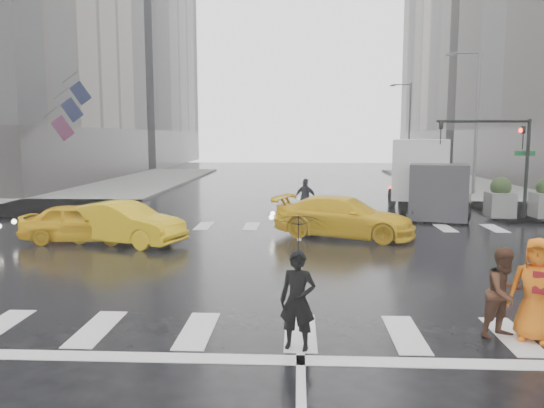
# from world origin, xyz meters

# --- Properties ---
(ground) EXTENTS (120.00, 120.00, 0.00)m
(ground) POSITION_xyz_m (0.00, 0.00, 0.00)
(ground) COLOR black
(ground) RESTS_ON ground
(building_nw_far) EXTENTS (26.05, 26.05, 44.00)m
(building_nw_far) POSITION_xyz_m (-29.00, 56.00, 20.19)
(building_nw_far) COLOR slate
(building_nw_far) RESTS_ON ground
(building_ne_far) EXTENTS (26.05, 26.05, 36.00)m
(building_ne_far) POSITION_xyz_m (29.00, 56.00, 16.27)
(building_ne_far) COLOR #9D9689
(building_ne_far) RESTS_ON ground
(road_markings) EXTENTS (18.00, 48.00, 0.01)m
(road_markings) POSITION_xyz_m (0.00, 0.00, 0.01)
(road_markings) COLOR silver
(road_markings) RESTS_ON ground
(traffic_signal_pole) EXTENTS (4.45, 0.42, 4.50)m
(traffic_signal_pole) POSITION_xyz_m (9.01, 8.01, 3.22)
(traffic_signal_pole) COLOR black
(traffic_signal_pole) RESTS_ON ground
(street_lamp_near) EXTENTS (2.15, 0.22, 9.00)m
(street_lamp_near) POSITION_xyz_m (10.87, 18.00, 4.95)
(street_lamp_near) COLOR #59595B
(street_lamp_near) RESTS_ON ground
(street_lamp_far) EXTENTS (2.15, 0.22, 9.00)m
(street_lamp_far) POSITION_xyz_m (10.87, 38.00, 4.95)
(street_lamp_far) COLOR #59595B
(street_lamp_far) RESTS_ON ground
(planter_west) EXTENTS (1.10, 1.10, 1.80)m
(planter_west) POSITION_xyz_m (7.00, 8.20, 0.98)
(planter_west) COLOR slate
(planter_west) RESTS_ON ground
(planter_mid) EXTENTS (1.10, 1.10, 1.80)m
(planter_mid) POSITION_xyz_m (9.00, 8.20, 0.98)
(planter_mid) COLOR slate
(planter_mid) RESTS_ON ground
(flag_cluster) EXTENTS (2.87, 3.06, 4.69)m
(flag_cluster) POSITION_xyz_m (-15.08, 18.50, 5.64)
(flag_cluster) COLOR #59595B
(flag_cluster) RESTS_ON ground
(pedestrian_black) EXTENTS (1.17, 1.18, 2.43)m
(pedestrian_black) POSITION_xyz_m (-0.06, -6.80, 1.58)
(pedestrian_black) COLOR black
(pedestrian_black) RESTS_ON ground
(pedestrian_brown) EXTENTS (1.03, 0.95, 1.71)m
(pedestrian_brown) POSITION_xyz_m (3.79, -6.04, 0.85)
(pedestrian_brown) COLOR #4D2C1B
(pedestrian_brown) RESTS_ON ground
(pedestrian_orange) EXTENTS (1.12, 0.98, 1.93)m
(pedestrian_orange) POSITION_xyz_m (4.31, -6.19, 0.97)
(pedestrian_orange) COLOR orange
(pedestrian_orange) RESTS_ON ground
(pedestrian_far_a) EXTENTS (1.24, 1.00, 1.83)m
(pedestrian_far_a) POSITION_xyz_m (0.30, 8.42, 0.92)
(pedestrian_far_a) COLOR black
(pedestrian_far_a) RESTS_ON ground
(pedestrian_far_b) EXTENTS (1.15, 1.06, 1.58)m
(pedestrian_far_b) POSITION_xyz_m (5.52, 7.75, 0.79)
(pedestrian_far_b) COLOR black
(pedestrian_far_b) RESTS_ON ground
(taxi_front) EXTENTS (4.11, 1.77, 1.38)m
(taxi_front) POSITION_xyz_m (-7.78, 2.42, 0.69)
(taxi_front) COLOR yellow
(taxi_front) RESTS_ON ground
(taxi_mid) EXTENTS (4.72, 2.98, 1.47)m
(taxi_mid) POSITION_xyz_m (-6.17, 2.19, 0.73)
(taxi_mid) COLOR yellow
(taxi_mid) RESTS_ON ground
(taxi_rear) EXTENTS (5.07, 3.56, 1.52)m
(taxi_rear) POSITION_xyz_m (1.67, 3.84, 0.76)
(taxi_rear) COLOR yellow
(taxi_rear) RESTS_ON ground
(box_truck) EXTENTS (2.53, 6.76, 3.59)m
(box_truck) POSITION_xyz_m (6.11, 10.14, 1.92)
(box_truck) COLOR silver
(box_truck) RESTS_ON ground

